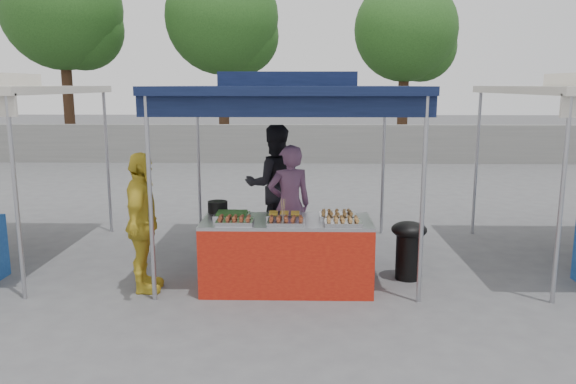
{
  "coord_description": "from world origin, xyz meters",
  "views": [
    {
      "loc": [
        0.16,
        -6.53,
        2.41
      ],
      "look_at": [
        0.0,
        0.6,
        1.05
      ],
      "focal_mm": 35.0,
      "sensor_mm": 36.0,
      "label": 1
    }
  ],
  "objects_px": {
    "vendor_table": "(287,254)",
    "customer_person": "(142,223)",
    "vendor_woman": "(289,205)",
    "helper_man": "(274,185)",
    "wok_burner": "(408,245)",
    "cooking_pot": "(218,207)"
  },
  "relations": [
    {
      "from": "cooking_pot",
      "to": "wok_burner",
      "type": "relative_size",
      "value": 0.33
    },
    {
      "from": "wok_burner",
      "to": "helper_man",
      "type": "distance_m",
      "value": 2.42
    },
    {
      "from": "vendor_table",
      "to": "customer_person",
      "type": "relative_size",
      "value": 1.21
    },
    {
      "from": "vendor_table",
      "to": "vendor_woman",
      "type": "bearing_deg",
      "value": 89.22
    },
    {
      "from": "vendor_table",
      "to": "customer_person",
      "type": "xyz_separation_m",
      "value": [
        -1.69,
        -0.11,
        0.4
      ]
    },
    {
      "from": "vendor_woman",
      "to": "vendor_table",
      "type": "bearing_deg",
      "value": 72.47
    },
    {
      "from": "wok_burner",
      "to": "customer_person",
      "type": "relative_size",
      "value": 0.45
    },
    {
      "from": "wok_burner",
      "to": "vendor_table",
      "type": "bearing_deg",
      "value": -144.26
    },
    {
      "from": "wok_burner",
      "to": "vendor_woman",
      "type": "bearing_deg",
      "value": -179.96
    },
    {
      "from": "vendor_table",
      "to": "vendor_woman",
      "type": "height_order",
      "value": "vendor_woman"
    },
    {
      "from": "vendor_woman",
      "to": "helper_man",
      "type": "xyz_separation_m",
      "value": [
        -0.25,
        0.99,
        0.1
      ]
    },
    {
      "from": "vendor_table",
      "to": "helper_man",
      "type": "bearing_deg",
      "value": 96.88
    },
    {
      "from": "wok_burner",
      "to": "helper_man",
      "type": "xyz_separation_m",
      "value": [
        -1.76,
        1.59,
        0.48
      ]
    },
    {
      "from": "helper_man",
      "to": "customer_person",
      "type": "height_order",
      "value": "helper_man"
    },
    {
      "from": "vendor_woman",
      "to": "wok_burner",
      "type": "bearing_deg",
      "value": 141.42
    },
    {
      "from": "vendor_table",
      "to": "cooking_pot",
      "type": "bearing_deg",
      "value": 157.62
    },
    {
      "from": "vendor_table",
      "to": "helper_man",
      "type": "relative_size",
      "value": 1.09
    },
    {
      "from": "vendor_woman",
      "to": "helper_man",
      "type": "height_order",
      "value": "helper_man"
    },
    {
      "from": "customer_person",
      "to": "vendor_table",
      "type": "bearing_deg",
      "value": -91.12
    },
    {
      "from": "wok_burner",
      "to": "vendor_woman",
      "type": "height_order",
      "value": "vendor_woman"
    },
    {
      "from": "wok_burner",
      "to": "helper_man",
      "type": "bearing_deg",
      "value": 159.63
    },
    {
      "from": "vendor_table",
      "to": "wok_burner",
      "type": "height_order",
      "value": "vendor_table"
    }
  ]
}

